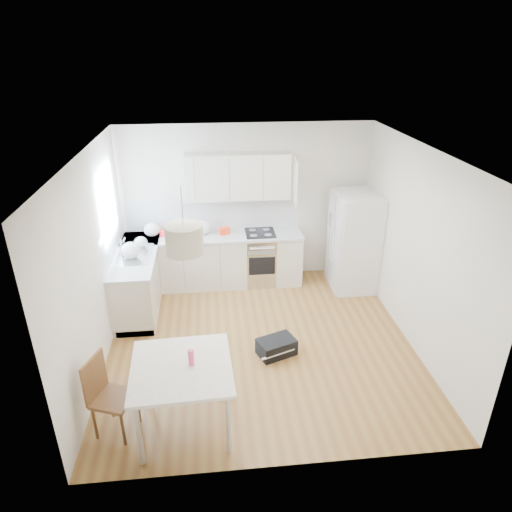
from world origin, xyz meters
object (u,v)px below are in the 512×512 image
Objects in this scene: refrigerator at (355,241)px; gym_bag at (276,347)px; dining_chair at (114,397)px; dining_table at (182,373)px.

refrigerator is 2.48m from gym_bag.
dining_chair reaches higher than gym_bag.
refrigerator is 1.53× the size of dining_table.
dining_chair is at bearing 176.18° from dining_table.
refrigerator is 4.03m from dining_table.
dining_table is 1.77m from gym_bag.
refrigerator reaches higher than dining_table.
dining_chair reaches higher than dining_table.
dining_table is at bearing -156.64° from gym_bag.
refrigerator is 4.57m from dining_chair.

